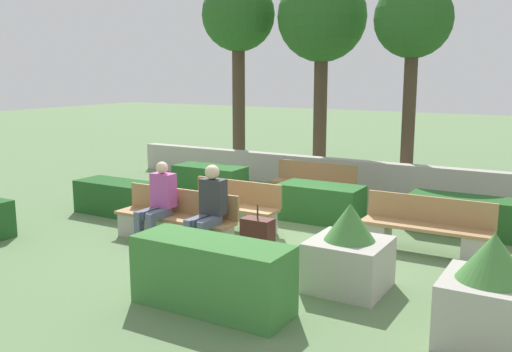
# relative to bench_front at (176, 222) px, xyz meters

# --- Properties ---
(ground_plane) EXTENTS (60.00, 60.00, 0.00)m
(ground_plane) POSITION_rel_bench_front_xyz_m (0.93, 0.94, -0.33)
(ground_plane) COLOR #607F51
(perimeter_wall) EXTENTS (11.85, 0.30, 0.69)m
(perimeter_wall) POSITION_rel_bench_front_xyz_m (0.93, 5.26, 0.02)
(perimeter_wall) COLOR #ADA89E
(perimeter_wall) RESTS_ON ground_plane
(bench_front) EXTENTS (2.14, 0.48, 0.83)m
(bench_front) POSITION_rel_bench_front_xyz_m (0.00, 0.00, 0.00)
(bench_front) COLOR #A37A4C
(bench_front) RESTS_ON ground_plane
(bench_left_side) EXTENTS (1.77, 0.49, 0.83)m
(bench_left_side) POSITION_rel_bench_front_xyz_m (0.75, 3.58, -0.01)
(bench_left_side) COLOR #A37A4C
(bench_left_side) RESTS_ON ground_plane
(bench_right_side) EXTENTS (1.70, 0.49, 0.83)m
(bench_right_side) POSITION_rel_bench_front_xyz_m (0.40, 1.07, -0.02)
(bench_right_side) COLOR #A37A4C
(bench_right_side) RESTS_ON ground_plane
(bench_back) EXTENTS (1.93, 0.48, 0.83)m
(bench_back) POSITION_rel_bench_front_xyz_m (3.60, 1.45, -0.01)
(bench_back) COLOR #A37A4C
(bench_back) RESTS_ON ground_plane
(person_seated_man) EXTENTS (0.38, 0.63, 1.32)m
(person_seated_man) POSITION_rel_bench_front_xyz_m (0.75, -0.14, 0.40)
(person_seated_man) COLOR #515B70
(person_seated_man) RESTS_ON ground_plane
(person_seated_woman) EXTENTS (0.38, 0.63, 1.29)m
(person_seated_woman) POSITION_rel_bench_front_xyz_m (-0.21, -0.15, 0.37)
(person_seated_woman) COLOR #515B70
(person_seated_woman) RESTS_ON ground_plane
(hedge_block_near_left) EXTENTS (1.50, 0.74, 0.67)m
(hedge_block_near_left) POSITION_rel_bench_front_xyz_m (1.48, 2.36, 0.01)
(hedge_block_near_left) COLOR #286028
(hedge_block_near_left) RESTS_ON ground_plane
(hedge_block_near_right) EXTENTS (1.47, 0.65, 0.80)m
(hedge_block_near_right) POSITION_rel_bench_front_xyz_m (-1.01, 2.41, 0.07)
(hedge_block_near_right) COLOR #286028
(hedge_block_near_right) RESTS_ON ground_plane
(hedge_block_mid_left) EXTENTS (1.92, 0.65, 0.63)m
(hedge_block_mid_left) POSITION_rel_bench_front_xyz_m (3.97, 2.78, -0.01)
(hedge_block_mid_left) COLOR #235623
(hedge_block_mid_left) RESTS_ON ground_plane
(hedge_block_mid_right) EXTENTS (1.88, 0.66, 0.81)m
(hedge_block_mid_right) POSITION_rel_bench_front_xyz_m (2.00, -1.88, 0.08)
(hedge_block_mid_right) COLOR #3D7A38
(hedge_block_mid_right) RESTS_ON ground_plane
(hedge_block_far_right) EXTENTS (1.81, 0.71, 0.63)m
(hedge_block_far_right) POSITION_rel_bench_front_xyz_m (-2.01, 0.89, -0.01)
(hedge_block_far_right) COLOR #235623
(hedge_block_far_right) RESTS_ON ground_plane
(planter_corner_left) EXTENTS (0.93, 0.93, 1.15)m
(planter_corner_left) POSITION_rel_bench_front_xyz_m (4.88, -1.19, 0.18)
(planter_corner_left) COLOR #ADA89E
(planter_corner_left) RESTS_ON ground_plane
(planter_corner_right) EXTENTS (0.93, 0.93, 1.10)m
(planter_corner_right) POSITION_rel_bench_front_xyz_m (3.13, -0.51, 0.13)
(planter_corner_right) COLOR #ADA89E
(planter_corner_right) RESTS_ON ground_plane
(suitcase) EXTENTS (0.44, 0.25, 0.86)m
(suitcase) POSITION_rel_bench_front_xyz_m (1.68, -0.28, 0.01)
(suitcase) COLOR #471E19
(suitcase) RESTS_ON ground_plane
(tree_leftmost) EXTENTS (1.95, 1.95, 5.15)m
(tree_leftmost) POSITION_rel_bench_front_xyz_m (-2.74, 6.32, 3.72)
(tree_leftmost) COLOR #473828
(tree_leftmost) RESTS_ON ground_plane
(tree_center_left) EXTENTS (2.23, 2.23, 5.14)m
(tree_center_left) POSITION_rel_bench_front_xyz_m (-0.40, 6.51, 3.61)
(tree_center_left) COLOR #473828
(tree_center_left) RESTS_ON ground_plane
(tree_center_right) EXTENTS (1.74, 1.74, 4.71)m
(tree_center_right) POSITION_rel_bench_front_xyz_m (2.01, 6.03, 3.40)
(tree_center_right) COLOR #473828
(tree_center_right) RESTS_ON ground_plane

